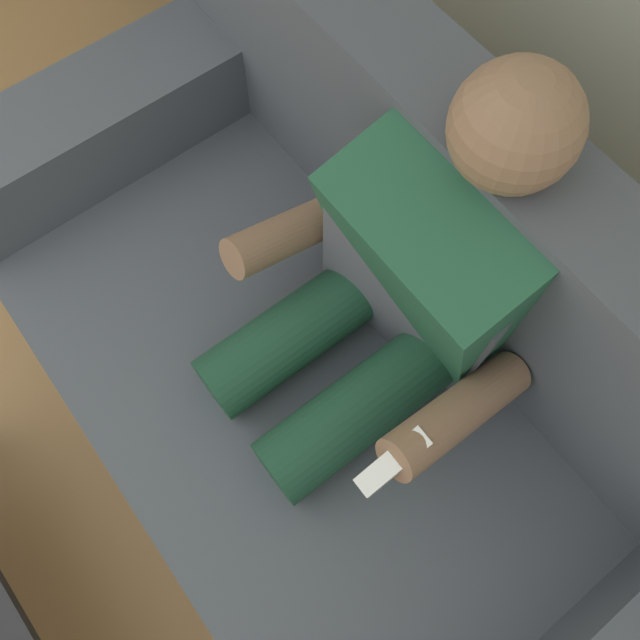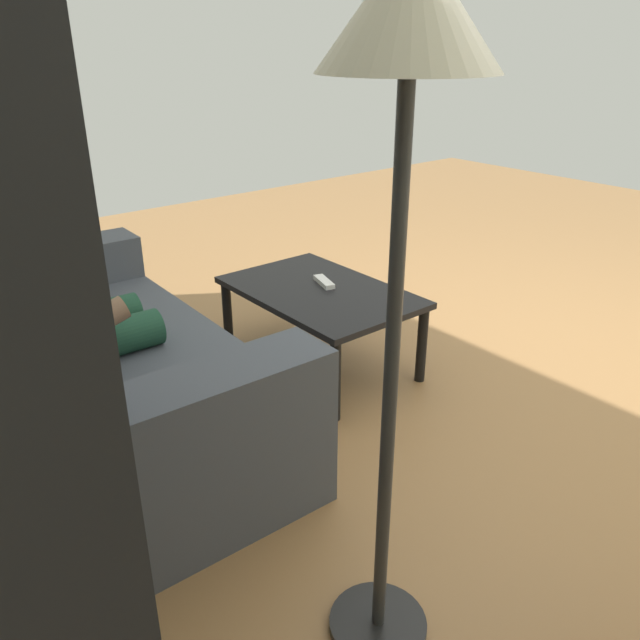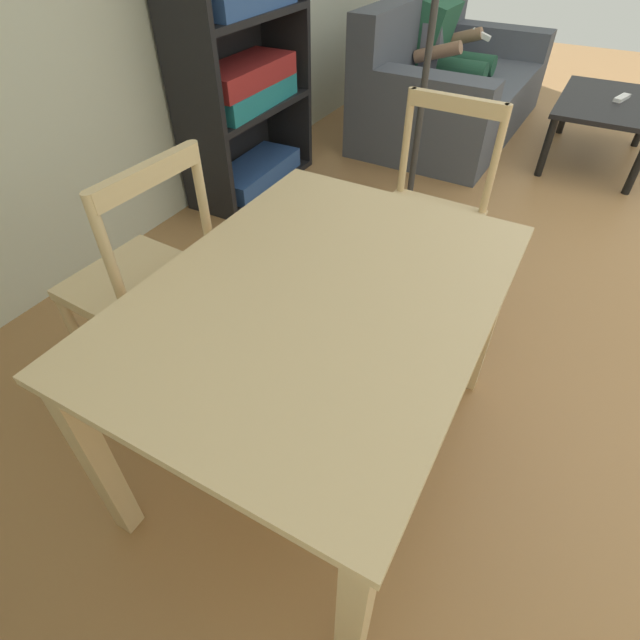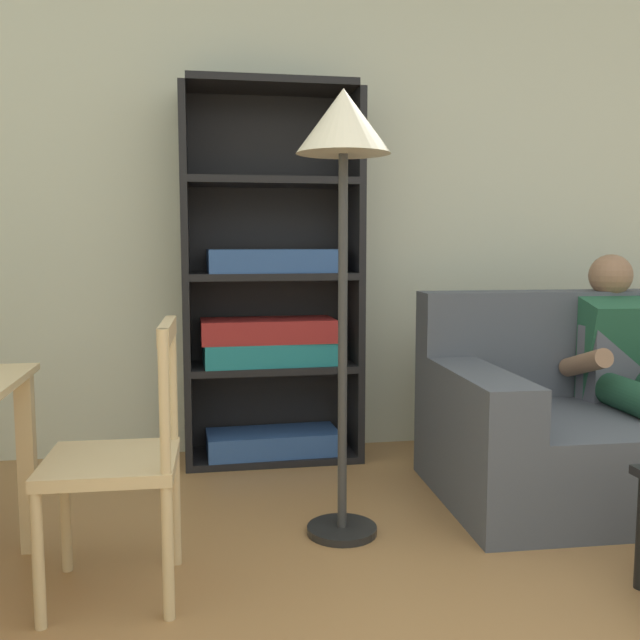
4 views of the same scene
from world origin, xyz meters
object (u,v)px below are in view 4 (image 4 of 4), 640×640
object	(u,v)px
dining_chair_facing_couch	(120,461)
floor_lamp	(343,163)
bookshelf	(271,306)
person_lounging	(632,369)
couch	(632,422)

from	to	relation	value
dining_chair_facing_couch	floor_lamp	world-z (taller)	floor_lamp
bookshelf	dining_chair_facing_couch	bearing A→B (deg)	-114.62
person_lounging	floor_lamp	world-z (taller)	floor_lamp
bookshelf	dining_chair_facing_couch	world-z (taller)	bookshelf
couch	floor_lamp	xyz separation A→B (m)	(-1.44, -0.28, 1.14)
couch	bookshelf	size ratio (longest dim) A/B	0.96
couch	bookshelf	distance (m)	1.86
bookshelf	couch	bearing A→B (deg)	-25.48
floor_lamp	couch	bearing A→B (deg)	10.87
person_lounging	bookshelf	bearing A→B (deg)	156.47
person_lounging	dining_chair_facing_couch	world-z (taller)	person_lounging
couch	person_lounging	size ratio (longest dim) A/B	1.71
couch	floor_lamp	distance (m)	1.86
couch	dining_chair_facing_couch	distance (m)	2.34
person_lounging	floor_lamp	distance (m)	1.75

